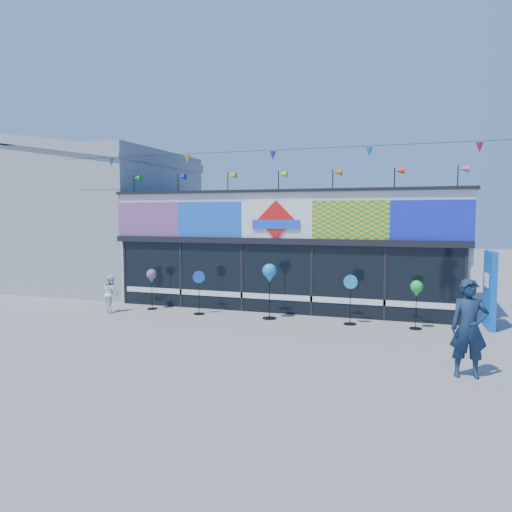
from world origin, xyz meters
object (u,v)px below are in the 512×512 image
at_px(spinner_1, 199,291).
at_px(spinner_2, 270,275).
at_px(spinner_4, 417,290).
at_px(child, 111,293).
at_px(spinner_0, 152,277).
at_px(spinner_3, 350,298).
at_px(adult_man, 469,328).
at_px(blue_sign, 490,290).

distance_m(spinner_1, spinner_2, 2.49).
xyz_separation_m(spinner_4, child, (-9.75, -0.66, -0.50)).
bearing_deg(spinner_0, spinner_3, -1.84).
bearing_deg(spinner_1, adult_man, -27.20).
bearing_deg(spinner_1, child, -168.52).
bearing_deg(child, adult_man, -155.72).
bearing_deg(spinner_1, spinner_3, 0.66).
bearing_deg(spinner_3, spinner_0, 178.16).
distance_m(blue_sign, child, 11.82).
xyz_separation_m(spinner_0, spinner_4, (8.71, -0.22, 0.01)).
xyz_separation_m(spinner_4, adult_man, (1.08, -4.10, -0.13)).
bearing_deg(blue_sign, spinner_0, 178.32).
relative_size(spinner_1, child, 1.15).
height_order(blue_sign, child, blue_sign).
bearing_deg(child, spinner_0, -97.72).
distance_m(spinner_0, spinner_2, 4.34).
xyz_separation_m(spinner_3, child, (-7.88, -0.66, -0.16)).
distance_m(spinner_2, adult_man, 6.84).
bearing_deg(spinner_4, spinner_3, -179.93).
height_order(spinner_3, adult_man, adult_man).
relative_size(spinner_2, child, 1.39).
relative_size(spinner_0, adult_man, 0.70).
xyz_separation_m(blue_sign, spinner_3, (-3.85, -0.78, -0.33)).
height_order(spinner_0, child, spinner_0).
bearing_deg(spinner_2, child, -173.01).
height_order(spinner_0, spinner_2, spinner_2).
bearing_deg(spinner_4, child, -176.13).
distance_m(spinner_2, spinner_3, 2.59).
bearing_deg(spinner_2, spinner_1, -178.64).
height_order(spinner_2, spinner_3, spinner_2).
xyz_separation_m(spinner_0, spinner_2, (4.33, -0.22, 0.28)).
bearing_deg(spinner_0, adult_man, -23.81).
bearing_deg(spinner_2, adult_man, -36.89).
bearing_deg(spinner_4, spinner_0, 178.57).
bearing_deg(spinner_4, blue_sign, 21.48).
height_order(spinner_4, adult_man, adult_man).
bearing_deg(adult_man, spinner_3, 118.17).
height_order(blue_sign, spinner_1, blue_sign).
distance_m(spinner_2, child, 5.46).
xyz_separation_m(spinner_1, spinner_2, (2.40, 0.06, 0.63)).
bearing_deg(adult_man, spinner_4, 97.23).
relative_size(blue_sign, spinner_1, 1.56).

